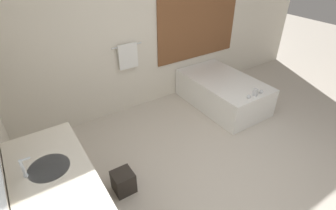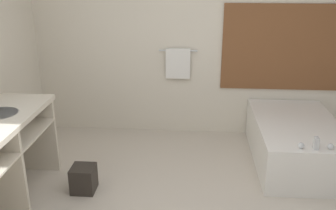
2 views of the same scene
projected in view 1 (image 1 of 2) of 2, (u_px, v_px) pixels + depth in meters
The scene contains 6 objects.
ground_plane at pixel (233, 181), 3.24m from camera, with size 16.00×16.00×0.00m, color beige.
wall_back_with_blinds at pixel (143, 28), 4.11m from camera, with size 7.40×0.13×2.70m.
vanity_counter at pixel (63, 205), 2.19m from camera, with size 0.64×1.64×0.90m.
sink_faucet at pixel (24, 169), 2.09m from camera, with size 0.09×0.04×0.18m.
bathtub at pixel (222, 91), 4.61m from camera, with size 0.94×1.55×0.62m.
waste_bin at pixel (123, 182), 3.06m from camera, with size 0.24×0.24×0.27m.
Camera 1 is at (-1.89, -1.43, 2.54)m, focal length 28.00 mm.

